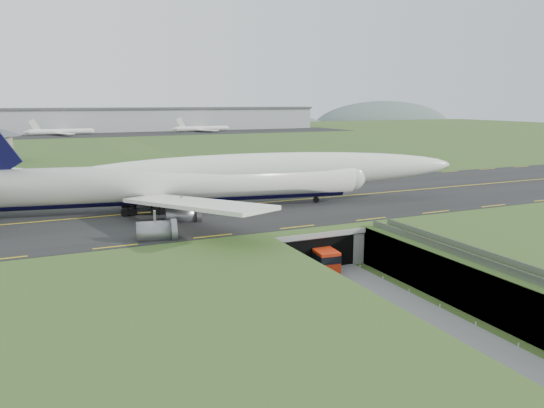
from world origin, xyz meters
name	(u,v)px	position (x,y,z in m)	size (l,w,h in m)	color
ground	(348,286)	(0.00, 0.00, 0.00)	(900.00, 900.00, 0.00)	#2D4F1F
airfield_deck	(349,266)	(0.00, 0.00, 3.00)	(800.00, 800.00, 6.00)	gray
trench_road	(379,303)	(0.00, -7.50, 0.10)	(12.00, 75.00, 0.20)	slate
taxiway	(258,204)	(0.00, 33.00, 6.09)	(800.00, 44.00, 0.18)	black
tunnel_portal	(295,236)	(0.00, 16.71, 3.33)	(17.00, 22.30, 6.00)	gray
guideway	(518,280)	(11.00, -19.11, 5.32)	(3.00, 53.00, 7.05)	#A8A8A3
jumbo_jet	(211,179)	(-9.72, 32.31, 11.59)	(98.18, 61.91, 20.76)	white
shuttle_tram	(320,257)	(0.11, 8.35, 1.92)	(4.17, 8.97, 3.51)	red
cargo_terminal	(97,120)	(-0.10, 299.41, 13.96)	(320.00, 67.00, 15.60)	#B2B2B2
distant_hills	(155,134)	(64.38, 430.00, -4.00)	(700.00, 91.00, 60.00)	#51615C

